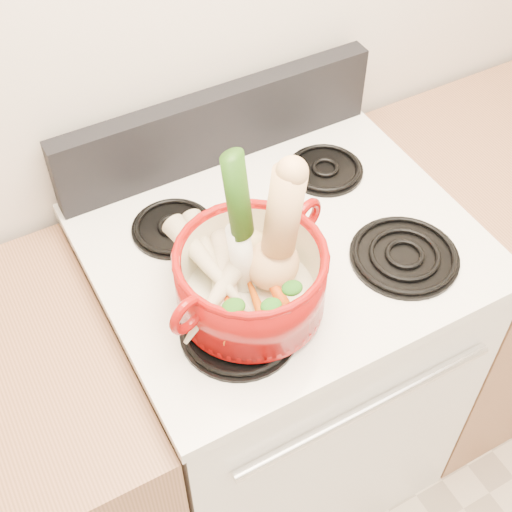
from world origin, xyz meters
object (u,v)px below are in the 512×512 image
stove_body (278,368)px  dutch_oven (251,279)px  squash (274,233)px  leek (241,225)px

stove_body → dutch_oven: (-0.14, -0.12, 0.58)m
squash → stove_body: bearing=32.2°
stove_body → squash: (-0.09, -0.11, 0.67)m
dutch_oven → squash: size_ratio=1.06×
squash → leek: size_ratio=0.84×
dutch_oven → squash: (0.05, 0.01, 0.09)m
stove_body → leek: leek is taller
leek → stove_body: bearing=7.1°
stove_body → squash: squash is taller
dutch_oven → leek: size_ratio=0.88×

